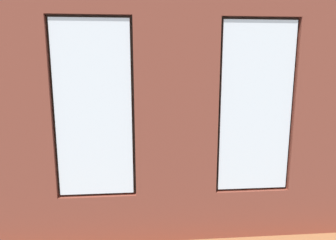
% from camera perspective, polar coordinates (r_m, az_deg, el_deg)
% --- Properties ---
extents(ground_plane, '(7.03, 5.73, 0.10)m').
position_cam_1_polar(ground_plane, '(6.12, -1.12, -9.30)').
color(ground_plane, '#99663D').
extents(brick_wall_with_windows, '(6.43, 0.30, 3.53)m').
position_cam_1_polar(brick_wall_with_windows, '(3.28, 1.59, 5.88)').
color(brick_wall_with_windows, brown).
rests_on(brick_wall_with_windows, ground_plane).
extents(couch_by_window, '(2.08, 0.87, 0.80)m').
position_cam_1_polar(couch_by_window, '(4.27, -7.01, -13.11)').
color(couch_by_window, black).
rests_on(couch_by_window, ground_plane).
extents(couch_left, '(0.99, 2.07, 0.80)m').
position_cam_1_polar(couch_left, '(6.56, 21.54, -5.22)').
color(couch_left, black).
rests_on(couch_left, ground_plane).
extents(coffee_table, '(1.57, 0.84, 0.41)m').
position_cam_1_polar(coffee_table, '(6.49, 1.07, -4.29)').
color(coffee_table, '#A87547').
rests_on(coffee_table, ground_plane).
extents(cup_ceramic, '(0.09, 0.09, 0.11)m').
position_cam_1_polar(cup_ceramic, '(6.66, 4.65, -3.05)').
color(cup_ceramic, '#B23D38').
rests_on(cup_ceramic, coffee_table).
extents(table_plant_small, '(0.14, 0.14, 0.23)m').
position_cam_1_polar(table_plant_small, '(6.34, 2.26, -3.11)').
color(table_plant_small, gray).
rests_on(table_plant_small, coffee_table).
extents(remote_silver, '(0.15, 0.16, 0.02)m').
position_cam_1_polar(remote_silver, '(6.47, 1.08, -3.81)').
color(remote_silver, '#B2B2B7').
rests_on(remote_silver, coffee_table).
extents(remote_gray, '(0.16, 0.15, 0.02)m').
position_cam_1_polar(remote_gray, '(6.56, -0.73, -3.62)').
color(remote_gray, '#59595B').
rests_on(remote_gray, coffee_table).
extents(media_console, '(1.08, 0.42, 0.46)m').
position_cam_1_polar(media_console, '(7.05, -25.51, -5.26)').
color(media_console, black).
rests_on(media_console, ground_plane).
extents(tv_flatscreen, '(1.06, 0.20, 0.70)m').
position_cam_1_polar(tv_flatscreen, '(6.92, -25.89, -0.61)').
color(tv_flatscreen, black).
rests_on(tv_flatscreen, media_console).
extents(papasan_chair, '(1.00, 1.00, 0.66)m').
position_cam_1_polar(papasan_chair, '(7.61, -9.07, -1.68)').
color(papasan_chair, olive).
rests_on(papasan_chair, ground_plane).
extents(potted_plant_foreground_right, '(0.84, 0.84, 1.02)m').
position_cam_1_polar(potted_plant_foreground_right, '(7.98, -20.73, 0.21)').
color(potted_plant_foreground_right, brown).
rests_on(potted_plant_foreground_right, ground_plane).
extents(potted_plant_by_left_couch, '(0.40, 0.40, 0.60)m').
position_cam_1_polar(potted_plant_by_left_couch, '(7.69, 14.14, -1.76)').
color(potted_plant_by_left_couch, '#47423D').
rests_on(potted_plant_by_left_couch, ground_plane).
extents(potted_plant_between_couches, '(1.12, 1.21, 1.26)m').
position_cam_1_polar(potted_plant_between_couches, '(4.36, 12.96, -6.99)').
color(potted_plant_between_couches, beige).
rests_on(potted_plant_between_couches, ground_plane).
extents(potted_plant_near_tv, '(0.89, 0.86, 1.17)m').
position_cam_1_polar(potted_plant_near_tv, '(5.88, -24.13, -4.25)').
color(potted_plant_near_tv, beige).
rests_on(potted_plant_near_tv, ground_plane).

